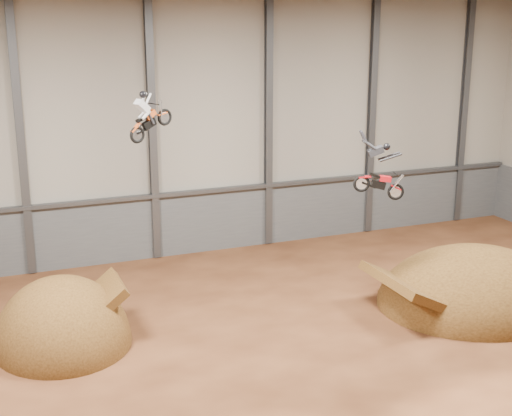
{
  "coord_description": "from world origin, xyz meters",
  "views": [
    {
      "loc": [
        -12.11,
        -21.99,
        13.07
      ],
      "look_at": [
        -1.73,
        4.0,
        5.43
      ],
      "focal_mm": 50.0,
      "sensor_mm": 36.0,
      "label": 1
    }
  ],
  "objects_px": {
    "fmx_rider_b": "(378,166)",
    "takeoff_ramp": "(63,343)",
    "landing_ramp": "(473,303)",
    "fmx_rider_a": "(153,109)"
  },
  "relations": [
    {
      "from": "fmx_rider_a",
      "to": "fmx_rider_b",
      "type": "distance_m",
      "value": 9.67
    },
    {
      "from": "takeoff_ramp",
      "to": "fmx_rider_b",
      "type": "bearing_deg",
      "value": -9.97
    },
    {
      "from": "takeoff_ramp",
      "to": "landing_ramp",
      "type": "xyz_separation_m",
      "value": [
        18.31,
        -2.87,
        0.0
      ]
    },
    {
      "from": "takeoff_ramp",
      "to": "fmx_rider_b",
      "type": "distance_m",
      "value": 15.01
    },
    {
      "from": "fmx_rider_b",
      "to": "takeoff_ramp",
      "type": "bearing_deg",
      "value": -171.61
    },
    {
      "from": "takeoff_ramp",
      "to": "fmx_rider_b",
      "type": "relative_size",
      "value": 2.14
    },
    {
      "from": "landing_ramp",
      "to": "fmx_rider_a",
      "type": "xyz_separation_m",
      "value": [
        -14.13,
        3.09,
        9.38
      ]
    },
    {
      "from": "fmx_rider_a",
      "to": "takeoff_ramp",
      "type": "bearing_deg",
      "value": 160.5
    },
    {
      "from": "fmx_rider_a",
      "to": "landing_ramp",
      "type": "bearing_deg",
      "value": -34.75
    },
    {
      "from": "fmx_rider_a",
      "to": "fmx_rider_b",
      "type": "xyz_separation_m",
      "value": [
        8.98,
        -2.53,
        -2.55
      ]
    }
  ]
}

